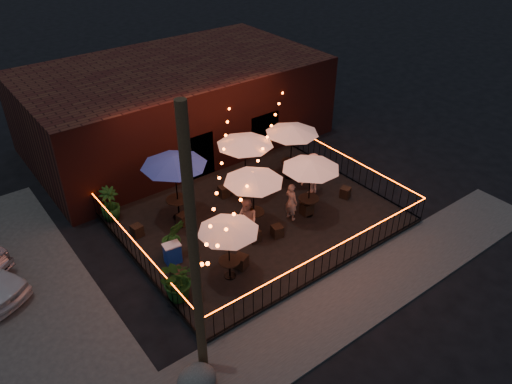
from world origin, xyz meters
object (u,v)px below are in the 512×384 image
cafe_table_2 (254,178)px  cooler (172,253)px  utility_pole (194,258)px  cafe_table_1 (174,162)px  cafe_table_5 (292,130)px  cafe_table_0 (228,228)px  boulder (197,381)px  cafe_table_3 (245,141)px  cafe_table_4 (311,165)px

cafe_table_2 → cooler: cafe_table_2 is taller
utility_pole → cooler: 5.69m
cafe_table_1 → cafe_table_2: bearing=-50.8°
utility_pole → cafe_table_5: (8.44, 6.18, -1.53)m
cafe_table_0 → boulder: size_ratio=2.63×
utility_pole → boulder: size_ratio=8.09×
cafe_table_3 → boulder: 9.91m
cafe_table_3 → cooler: (-4.74, -2.18, -1.97)m
utility_pole → cafe_table_0: 4.04m
cafe_table_1 → cooler: bearing=-124.3°
cafe_table_2 → cafe_table_5: (3.56, 2.02, 0.07)m
cafe_table_2 → boulder: size_ratio=2.93×
cafe_table_5 → cooler: cafe_table_5 is taller
utility_pole → cafe_table_5: utility_pole is taller
cafe_table_0 → cafe_table_4: 4.66m
cafe_table_5 → cafe_table_2: bearing=-150.4°
utility_pole → cafe_table_4: bearing=26.6°
cafe_table_5 → cafe_table_1: bearing=176.6°
cafe_table_1 → cafe_table_2: (1.92, -2.35, -0.27)m
utility_pole → cafe_table_3: utility_pole is taller
cafe_table_3 → cafe_table_0: bearing=-131.9°
cafe_table_1 → cafe_table_4: cafe_table_1 is taller
cafe_table_4 → cooler: bearing=172.8°
cafe_table_1 → cafe_table_4: size_ratio=1.11×
cafe_table_1 → boulder: bearing=-116.4°
utility_pole → cafe_table_0: size_ratio=3.08×
cafe_table_3 → boulder: (-6.70, -6.98, -2.13)m
cafe_table_2 → cafe_table_3: (1.31, 2.31, 0.12)m
cafe_table_4 → cafe_table_3: bearing=108.1°
boulder → cafe_table_1: bearing=63.6°
cafe_table_2 → cafe_table_0: bearing=-143.6°
cafe_table_3 → cafe_table_4: size_ratio=0.89×
utility_pole → cafe_table_1: size_ratio=2.48×
cooler → cafe_table_5: bearing=22.3°
cafe_table_5 → cafe_table_4: bearing=-116.5°
utility_pole → cooler: size_ratio=10.30×
cafe_table_3 → cafe_table_5: cafe_table_3 is taller
cafe_table_0 → cafe_table_1: size_ratio=0.81×
cafe_table_1 → cafe_table_4: bearing=-35.1°
cafe_table_2 → boulder: (-5.40, -4.66, -2.01)m
cafe_table_0 → cafe_table_5: cafe_table_5 is taller
cafe_table_3 → boulder: bearing=-133.9°
cafe_table_0 → cafe_table_1: cafe_table_1 is taller
cafe_table_0 → cafe_table_4: size_ratio=0.89×
cafe_table_3 → cafe_table_4: cafe_table_3 is taller
utility_pole → cooler: bearing=71.3°
cooler → boulder: cooler is taller
cooler → utility_pole: bearing=-101.5°
cafe_table_4 → cafe_table_0: bearing=-166.5°
cafe_table_3 → cooler: 5.58m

